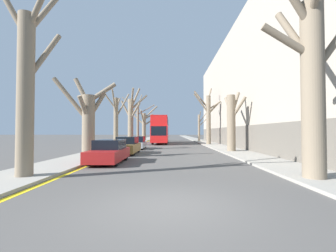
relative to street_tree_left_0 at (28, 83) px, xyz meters
The scene contains 19 objects.
ground_plane 7.60m from the street_tree_left_0, 30.33° to the right, with size 300.00×300.00×0.00m, color #4C4947.
sidewalk_left 46.85m from the street_tree_left_0, 90.55° to the left, with size 2.87×120.00×0.12m, color gray.
sidewalk_right 48.30m from the street_tree_left_0, 75.88° to the left, with size 2.87×120.00×0.12m, color gray.
building_facade_right 27.98m from the street_tree_left_0, 49.13° to the left, with size 10.08×41.13×14.55m.
kerb_line_stripe 46.87m from the street_tree_left_0, 88.56° to the left, with size 0.24×120.00×0.01m, color yellow.
street_tree_left_0 is the anchor object (origin of this frame).
street_tree_left_1 7.08m from the street_tree_left_0, 91.30° to the left, with size 4.29×1.96×5.76m.
street_tree_left_2 14.53m from the street_tree_left_0, 89.92° to the left, with size 2.65×3.50×6.23m.
street_tree_left_3 22.98m from the street_tree_left_0, 89.67° to the left, with size 3.77×3.96×8.42m.
street_tree_left_4 30.64m from the street_tree_left_0, 90.13° to the left, with size 5.83×1.95×8.78m.
street_tree_left_5 38.28m from the street_tree_left_0, 89.67° to the left, with size 5.19×3.32×7.45m.
street_tree_right_0 11.19m from the street_tree_left_0, ahead, with size 3.48×4.12×8.75m.
street_tree_right_1 16.67m from the street_tree_left_0, 46.47° to the left, with size 1.67×2.98×5.78m.
street_tree_right_2 26.28m from the street_tree_left_0, 64.70° to the left, with size 4.09×1.65×8.44m.
street_tree_right_3 37.50m from the street_tree_left_0, 72.06° to the left, with size 2.85×2.11×6.46m.
double_decker_bus 28.26m from the street_tree_left_0, 81.65° to the left, with size 2.44×11.53×4.27m.
parked_car_0 6.03m from the street_tree_left_0, 66.55° to the left, with size 1.75×4.24×1.39m.
parked_car_1 11.01m from the street_tree_left_0, 78.89° to the left, with size 1.77×4.50×1.46m.
parked_car_2 16.24m from the street_tree_left_0, 82.67° to the left, with size 1.78×4.06×1.40m.
Camera 1 is at (0.13, -5.63, 1.87)m, focal length 24.00 mm.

